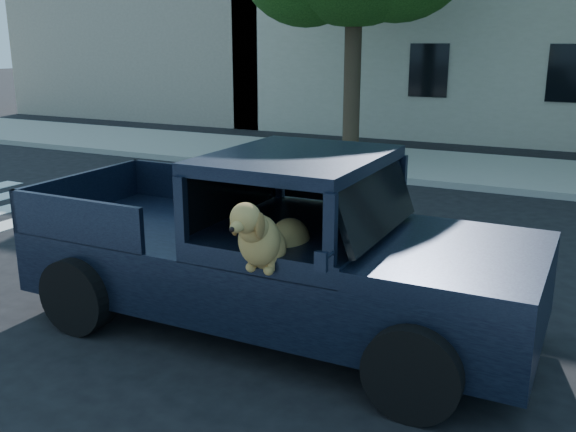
# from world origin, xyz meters

# --- Properties ---
(ground) EXTENTS (120.00, 120.00, 0.00)m
(ground) POSITION_xyz_m (0.00, 0.00, 0.00)
(ground) COLOR black
(ground) RESTS_ON ground
(far_sidewalk) EXTENTS (60.00, 4.00, 0.15)m
(far_sidewalk) POSITION_xyz_m (0.00, 9.20, 0.07)
(far_sidewalk) COLOR gray
(far_sidewalk) RESTS_ON ground
(building_left) EXTENTS (12.00, 6.00, 8.00)m
(building_left) POSITION_xyz_m (-15.00, 16.50, 4.00)
(building_left) COLOR tan
(building_left) RESTS_ON ground
(pickup_truck) EXTENTS (5.52, 2.82, 1.97)m
(pickup_truck) POSITION_xyz_m (-1.05, -0.58, 0.67)
(pickup_truck) COLOR black
(pickup_truck) RESTS_ON ground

